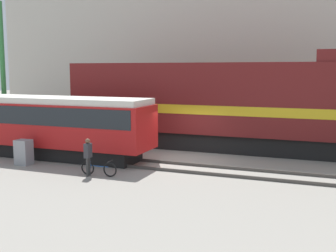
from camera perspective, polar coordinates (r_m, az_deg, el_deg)
ground_plane at (r=21.25m, az=2.52°, el=-4.61°), size 120.00×120.00×0.00m
track_near at (r=19.51m, az=0.72°, el=-5.50°), size 60.00×1.51×0.14m
track_far at (r=24.43m, az=5.12°, el=-2.85°), size 60.00×1.51×0.14m
building_backdrop at (r=33.18m, az=9.88°, el=8.89°), size 39.76×6.00×10.57m
freight_locomotive at (r=23.96m, az=6.40°, el=2.95°), size 16.98×3.04×5.48m
streetcar at (r=22.85m, az=-16.88°, el=0.48°), size 12.21×2.54×3.12m
bicycle at (r=18.27m, az=-9.36°, el=-5.72°), size 1.70×0.44×0.69m
person at (r=18.20m, az=-10.79°, el=-3.67°), size 0.23×0.37×1.62m
utility_pole_left at (r=27.80m, az=-21.44°, el=6.67°), size 0.29×0.29×8.57m
signal_box at (r=21.21m, az=-18.96°, el=-3.39°), size 0.70×0.60×1.20m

